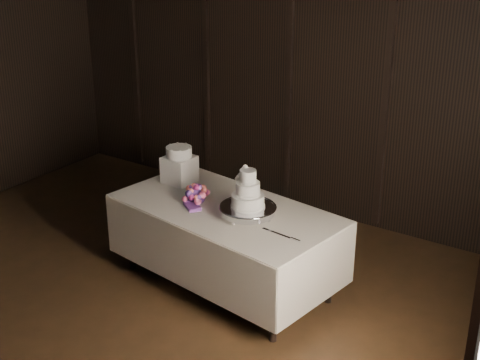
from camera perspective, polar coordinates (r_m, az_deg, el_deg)
name	(u,v)px	position (r m, az deg, el deg)	size (l,w,h in m)	color
room	(26,177)	(4.64, -17.81, 0.28)	(6.08, 7.08, 3.08)	black
display_table	(226,243)	(5.89, -1.21, -5.39)	(2.11, 1.30, 0.76)	silver
cake_stand	(248,212)	(5.56, 0.67, -2.71)	(0.48, 0.48, 0.09)	silver
wedding_cake	(245,192)	(5.49, 0.39, -1.05)	(0.32, 0.27, 0.33)	white
bouquet	(196,195)	(5.84, -3.78, -1.25)	(0.30, 0.40, 0.19)	#EE5B81
box_pedestal	(180,169)	(6.25, -5.18, 0.91)	(0.26, 0.26, 0.25)	white
small_cake	(179,152)	(6.19, -5.24, 2.40)	(0.24, 0.24, 0.10)	white
cake_knife	(276,233)	(5.30, 3.12, -4.55)	(0.37, 0.02, 0.01)	silver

